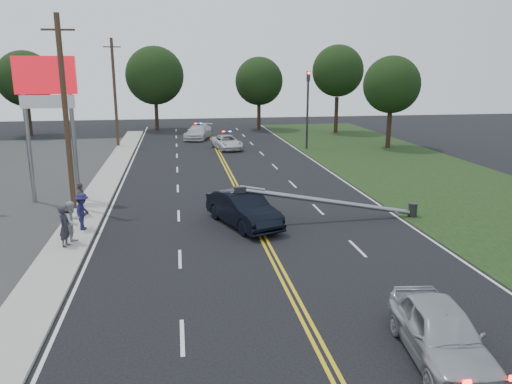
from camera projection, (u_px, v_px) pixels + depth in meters
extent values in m
plane|color=black|center=(294.00, 297.00, 16.58)|extent=(120.00, 120.00, 0.00)
cube|color=#A9A499|center=(83.00, 219.00, 24.86)|extent=(1.80, 70.00, 0.12)
cube|color=black|center=(486.00, 202.00, 28.21)|extent=(12.00, 80.00, 0.01)
cube|color=gold|center=(250.00, 212.00, 26.15)|extent=(0.36, 80.00, 0.00)
cylinder|color=gray|center=(28.00, 141.00, 27.34)|extent=(0.24, 0.24, 7.00)
cylinder|color=gray|center=(74.00, 140.00, 27.71)|extent=(0.24, 0.24, 7.00)
cube|color=#AC0B15|center=(45.00, 75.00, 26.67)|extent=(3.20, 0.35, 2.00)
cube|color=white|center=(47.00, 102.00, 27.02)|extent=(2.80, 0.30, 0.70)
cylinder|color=#2D2D30|center=(307.00, 111.00, 45.72)|extent=(0.20, 0.20, 7.00)
cube|color=#2D2D30|center=(308.00, 76.00, 44.96)|extent=(0.28, 0.28, 0.90)
sphere|color=#FF0C07|center=(309.00, 73.00, 44.74)|extent=(0.22, 0.22, 0.22)
cylinder|color=#2D2D30|center=(413.00, 210.00, 25.39)|extent=(0.44, 0.44, 0.70)
cylinder|color=gray|center=(329.00, 202.00, 24.56)|extent=(8.90, 0.24, 1.80)
cube|color=#2D2D30|center=(240.00, 190.00, 23.69)|extent=(0.55, 0.32, 0.30)
cylinder|color=#382619|center=(66.00, 116.00, 25.44)|extent=(0.28, 0.28, 10.00)
cube|color=#382619|center=(58.00, 30.00, 24.42)|extent=(1.60, 0.10, 0.10)
cylinder|color=#382619|center=(115.00, 94.00, 46.51)|extent=(0.28, 0.28, 10.00)
cube|color=#382619|center=(112.00, 47.00, 45.49)|extent=(1.60, 0.10, 0.10)
cylinder|color=black|center=(29.00, 119.00, 54.92)|extent=(0.44, 0.44, 3.60)
sphere|color=black|center=(25.00, 79.00, 53.85)|extent=(5.98, 5.98, 5.98)
cylinder|color=black|center=(157.00, 114.00, 60.01)|extent=(0.44, 0.44, 3.74)
sphere|color=black|center=(155.00, 75.00, 58.89)|extent=(6.83, 6.83, 6.83)
cylinder|color=black|center=(259.00, 116.00, 60.65)|extent=(0.44, 0.44, 3.35)
sphere|color=black|center=(259.00, 81.00, 59.65)|extent=(5.71, 5.71, 5.71)
cylinder|color=black|center=(336.00, 115.00, 57.65)|extent=(0.44, 0.44, 4.06)
sphere|color=black|center=(338.00, 71.00, 56.44)|extent=(5.80, 5.80, 5.80)
cylinder|color=black|center=(389.00, 130.00, 46.82)|extent=(0.44, 0.44, 3.39)
sphere|color=black|center=(392.00, 85.00, 45.80)|extent=(5.23, 5.23, 5.23)
imported|color=black|center=(243.00, 209.00, 23.89)|extent=(3.39, 5.25, 1.64)
imported|color=#A5A8AD|center=(441.00, 332.00, 12.90)|extent=(2.32, 4.61, 1.51)
imported|color=silver|center=(227.00, 142.00, 46.21)|extent=(2.88, 4.87, 1.27)
imported|color=silver|center=(198.00, 132.00, 52.60)|extent=(3.62, 5.60, 1.51)
imported|color=#26262D|center=(65.00, 226.00, 20.76)|extent=(0.56, 0.71, 1.71)
imported|color=#AEADB2|center=(72.00, 222.00, 21.16)|extent=(0.99, 1.09, 1.83)
imported|color=#1D1C47|center=(83.00, 211.00, 22.89)|extent=(0.83, 1.21, 1.73)
imported|color=#60544D|center=(81.00, 199.00, 25.05)|extent=(0.58, 1.05, 1.69)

